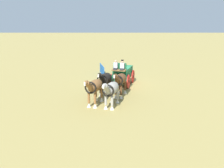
% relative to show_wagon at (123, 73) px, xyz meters
% --- Properties ---
extents(ground_plane, '(220.00, 220.00, 0.00)m').
position_rel_show_wagon_xyz_m(ground_plane, '(-0.16, 0.05, -1.22)').
color(ground_plane, '#9E8C4C').
extents(show_wagon, '(5.73, 2.60, 2.77)m').
position_rel_show_wagon_xyz_m(show_wagon, '(0.00, 0.00, 0.00)').
color(show_wagon, '#195B38').
rests_on(show_wagon, ground).
extents(draft_horse_rear_near, '(3.07, 1.42, 2.26)m').
position_rel_show_wagon_xyz_m(draft_horse_rear_near, '(3.58, -0.37, 0.17)').
color(draft_horse_rear_near, brown).
rests_on(draft_horse_rear_near, ground).
extents(draft_horse_rear_off, '(2.92, 1.45, 2.23)m').
position_rel_show_wagon_xyz_m(draft_horse_rear_off, '(3.21, -1.61, 0.14)').
color(draft_horse_rear_off, black).
rests_on(draft_horse_rear_off, ground).
extents(draft_horse_lead_near, '(3.12, 1.44, 2.17)m').
position_rel_show_wagon_xyz_m(draft_horse_lead_near, '(6.08, -1.10, 0.10)').
color(draft_horse_lead_near, '#9E998E').
rests_on(draft_horse_lead_near, ground).
extents(draft_horse_lead_off, '(3.11, 1.44, 2.28)m').
position_rel_show_wagon_xyz_m(draft_horse_lead_off, '(5.72, -2.34, 0.18)').
color(draft_horse_lead_off, brown).
rests_on(draft_horse_lead_off, ground).
extents(sponsor_banner, '(3.15, 0.66, 1.10)m').
position_rel_show_wagon_xyz_m(sponsor_banner, '(-4.93, -2.23, -0.67)').
color(sponsor_banner, '#1959B2').
rests_on(sponsor_banner, ground).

